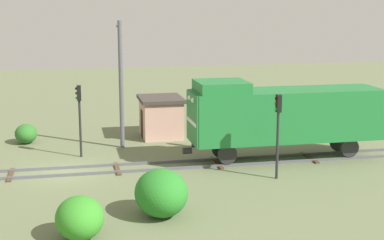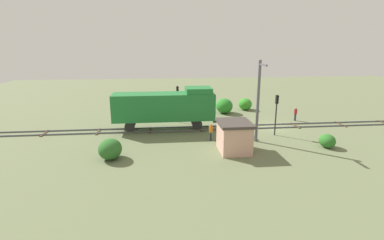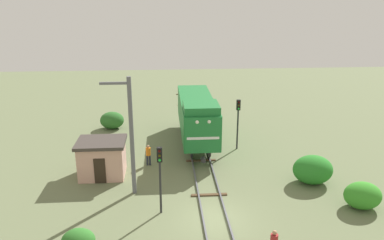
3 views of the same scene
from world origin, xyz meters
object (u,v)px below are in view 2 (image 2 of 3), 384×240
object	(u,v)px
locomotive	(165,106)
catenary_mast	(258,100)
traffic_signal_near	(277,108)
worker_by_signal	(211,131)
worker_near_track	(295,113)
relay_hut	(234,136)
traffic_signal_mid	(177,97)

from	to	relation	value
locomotive	catenary_mast	size ratio (longest dim) A/B	1.46
traffic_signal_near	worker_by_signal	size ratio (longest dim) A/B	2.53
locomotive	worker_near_track	distance (m)	16.54
worker_near_track	relay_hut	size ratio (longest dim) A/B	0.49
locomotive	worker_by_signal	size ratio (longest dim) A/B	6.82
relay_hut	traffic_signal_mid	bearing A→B (deg)	21.90
traffic_signal_near	catenary_mast	xyz separation A→B (m)	(-1.86, 2.64, 1.25)
catenary_mast	locomotive	bearing A→B (deg)	60.09
traffic_signal_mid	worker_by_signal	xyz separation A→B (m)	(-7.60, -2.84, -2.08)
traffic_signal_mid	worker_by_signal	world-z (taller)	traffic_signal_mid
traffic_signal_near	worker_by_signal	bearing A→B (deg)	98.07
locomotive	catenary_mast	distance (m)	10.25
relay_hut	traffic_signal_near	bearing A→B (deg)	-52.05
traffic_signal_near	traffic_signal_mid	xyz separation A→B (m)	(6.60, 9.90, 0.09)
traffic_signal_near	worker_near_track	bearing A→B (deg)	-40.76
locomotive	worker_by_signal	world-z (taller)	locomotive
traffic_signal_mid	catenary_mast	bearing A→B (deg)	-139.39
worker_near_track	traffic_signal_near	bearing A→B (deg)	112.54
traffic_signal_mid	traffic_signal_near	bearing A→B (deg)	-123.70
catenary_mast	relay_hut	bearing A→B (deg)	130.32
relay_hut	catenary_mast	bearing A→B (deg)	-49.68
locomotive	catenary_mast	xyz separation A→B (m)	(-5.06, -8.80, 1.46)
catenary_mast	traffic_signal_near	bearing A→B (deg)	-54.82
traffic_signal_near	traffic_signal_mid	size ratio (longest dim) A/B	0.97
locomotive	traffic_signal_mid	world-z (taller)	locomotive
locomotive	worker_by_signal	bearing A→B (deg)	-133.77
relay_hut	locomotive	bearing A→B (deg)	38.31
worker_by_signal	catenary_mast	bearing A→B (deg)	-24.58
locomotive	worker_near_track	bearing A→B (deg)	-81.61
worker_near_track	worker_by_signal	bearing A→B (deg)	92.35
worker_near_track	worker_by_signal	size ratio (longest dim) A/B	1.00
traffic_signal_near	catenary_mast	distance (m)	3.46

